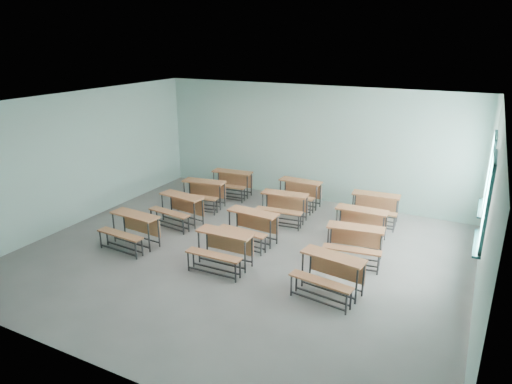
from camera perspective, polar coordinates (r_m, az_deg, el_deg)
room at (r=9.23m, az=-1.27°, el=1.10°), size 9.04×8.04×3.24m
desk_unit_r0c0 at (r=10.38m, az=-15.23°, el=-4.08°), size 1.21×0.85×0.72m
desk_unit_r0c1 at (r=9.17m, az=-4.20°, el=-6.58°), size 1.17×0.80×0.72m
desk_unit_r0c2 at (r=8.33m, az=9.25°, el=-9.55°), size 1.25×0.92×0.72m
desk_unit_r1c0 at (r=11.35m, az=-9.58°, el=-1.66°), size 1.24×0.91×0.72m
desk_unit_r1c1 at (r=10.16m, az=-0.68°, el=-3.89°), size 1.20×0.84×0.72m
desk_unit_r1c2 at (r=9.58m, az=12.21°, el=-5.80°), size 1.25×0.93×0.72m
desk_unit_r2c0 at (r=12.37m, az=-6.68°, el=0.21°), size 1.25×0.92×0.72m
desk_unit_r2c1 at (r=11.35m, az=3.44°, el=-1.42°), size 1.23×0.89×0.72m
desk_unit_r2c2 at (r=10.56m, az=12.88°, el=-3.49°), size 1.16×0.78×0.72m
desk_unit_r3c0 at (r=13.18m, az=-3.15°, el=1.50°), size 1.22×0.88×0.72m
desk_unit_r3c1 at (r=12.38m, az=5.37°, el=0.28°), size 1.18×0.82×0.72m
desk_unit_r3c2 at (r=11.65m, az=14.63°, el=-1.49°), size 1.21×0.86×0.72m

